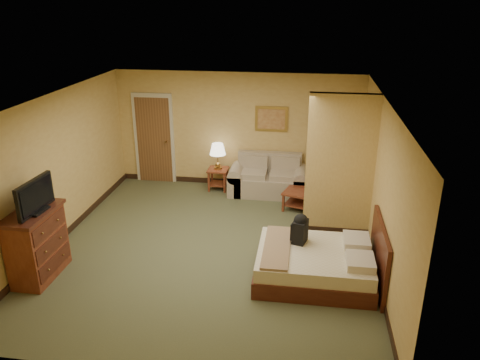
% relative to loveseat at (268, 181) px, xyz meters
% --- Properties ---
extents(floor, '(6.00, 6.00, 0.00)m').
position_rel_loveseat_xyz_m(floor, '(-0.75, -2.57, -0.28)').
color(floor, '#515637').
rests_on(floor, ground).
extents(ceiling, '(6.00, 6.00, 0.00)m').
position_rel_loveseat_xyz_m(ceiling, '(-0.75, -2.57, 2.32)').
color(ceiling, white).
rests_on(ceiling, back_wall).
extents(back_wall, '(5.50, 0.02, 2.60)m').
position_rel_loveseat_xyz_m(back_wall, '(-0.75, 0.43, 1.02)').
color(back_wall, tan).
rests_on(back_wall, floor).
extents(left_wall, '(0.02, 6.00, 2.60)m').
position_rel_loveseat_xyz_m(left_wall, '(-3.50, -2.57, 1.02)').
color(left_wall, tan).
rests_on(left_wall, floor).
extents(right_wall, '(0.02, 6.00, 2.60)m').
position_rel_loveseat_xyz_m(right_wall, '(2.00, -2.57, 1.02)').
color(right_wall, tan).
rests_on(right_wall, floor).
extents(partition, '(1.20, 0.15, 2.60)m').
position_rel_loveseat_xyz_m(partition, '(1.40, -1.65, 1.02)').
color(partition, tan).
rests_on(partition, floor).
extents(door, '(0.94, 0.16, 2.10)m').
position_rel_loveseat_xyz_m(door, '(-2.70, 0.39, 0.75)').
color(door, beige).
rests_on(door, floor).
extents(baseboard, '(5.50, 0.02, 0.12)m').
position_rel_loveseat_xyz_m(baseboard, '(-0.75, 0.42, -0.22)').
color(baseboard, black).
rests_on(baseboard, floor).
extents(loveseat, '(1.73, 0.81, 0.88)m').
position_rel_loveseat_xyz_m(loveseat, '(0.00, 0.00, 0.00)').
color(loveseat, tan).
rests_on(loveseat, floor).
extents(side_table, '(0.45, 0.45, 0.49)m').
position_rel_loveseat_xyz_m(side_table, '(-1.15, 0.08, 0.04)').
color(side_table, maroon).
rests_on(side_table, floor).
extents(table_lamp, '(0.36, 0.36, 0.59)m').
position_rel_loveseat_xyz_m(table_lamp, '(-1.15, 0.08, 0.66)').
color(table_lamp, '#A57C3C').
rests_on(table_lamp, side_table).
extents(coffee_table, '(0.78, 0.78, 0.40)m').
position_rel_loveseat_xyz_m(coffee_table, '(0.72, -0.73, 0.00)').
color(coffee_table, maroon).
rests_on(coffee_table, floor).
extents(wall_picture, '(0.72, 0.04, 0.56)m').
position_rel_loveseat_xyz_m(wall_picture, '(0.00, 0.40, 1.32)').
color(wall_picture, '#B78E3F').
rests_on(wall_picture, back_wall).
extents(dresser, '(0.55, 1.04, 1.12)m').
position_rel_loveseat_xyz_m(dresser, '(-3.23, -3.82, 0.28)').
color(dresser, maroon).
rests_on(dresser, floor).
extents(tv, '(0.23, 0.84, 0.51)m').
position_rel_loveseat_xyz_m(tv, '(-3.13, -3.82, 1.07)').
color(tv, black).
rests_on(tv, dresser).
extents(bed, '(1.88, 1.51, 0.98)m').
position_rel_loveseat_xyz_m(bed, '(1.07, -3.27, -0.02)').
color(bed, '#441910').
rests_on(bed, floor).
extents(backpack, '(0.26, 0.32, 0.48)m').
position_rel_loveseat_xyz_m(backpack, '(0.76, -3.02, 0.45)').
color(backpack, black).
rests_on(backpack, bed).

